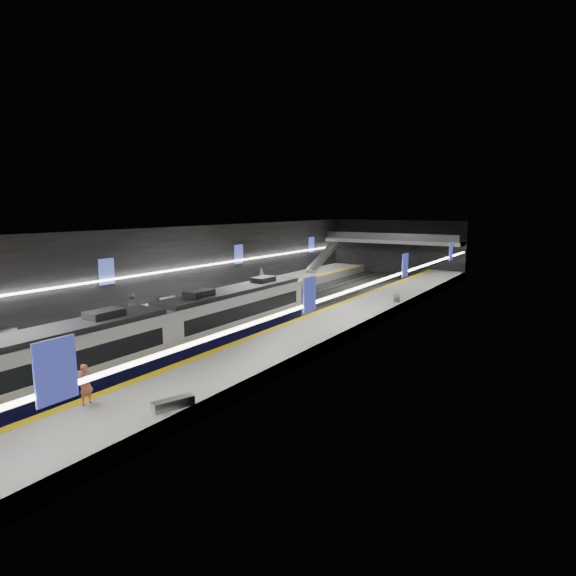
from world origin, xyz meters
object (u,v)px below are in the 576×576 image
Objects in this scene: bench_right_far at (397,298)px; bench_left_far at (167,299)px; bench_right_near at (173,404)px; passenger_left_b at (132,304)px; bench_left_near at (6,333)px; escalator at (323,257)px; train at (158,333)px; passenger_right_a at (86,385)px; passenger_left_a at (261,277)px.

bench_left_far is at bearing -167.86° from bench_right_far.
bench_right_near is 20.58m from passenger_left_b.
bench_left_near is 19.17m from bench_right_near.
bench_right_near is (17.00, -45.43, -1.67)m from escalator.
train is 8.12m from passenger_right_a.
bench_right_far is 24.29m from passenger_left_b.
bench_left_near is 1.04× the size of bench_left_far.
passenger_left_a is (-16.68, 30.10, 0.76)m from bench_right_near.
bench_right_near reaches higher than bench_left_near.
bench_left_far is 6.30m from passenger_left_b.
passenger_left_a reaches higher than bench_right_near.
passenger_left_a is (2.32, 27.53, 0.79)m from bench_left_near.
bench_left_far is at bearing 68.58° from bench_left_near.
train is 11.62m from passenger_left_b.
passenger_left_a is (-16.33, 0.49, 0.76)m from bench_right_far.
passenger_right_a is (-3.30, -31.37, 0.71)m from bench_right_far.
bench_right_near is at bearing -38.79° from train.
bench_left_near is (-2.00, -42.87, -1.70)m from escalator.
escalator is 4.24× the size of passenger_right_a.
bench_right_near is 29.61m from bench_right_far.
train is at bearing -75.90° from escalator.
train is 15.67× the size of bench_right_far.
bench_right_far is at bearing 33.98° from bench_left_near.
train is 17.98× the size of bench_left_near.
passenger_right_a is 1.05× the size of passenger_left_b.
passenger_left_a is at bearing 22.23° from passenger_right_a.
bench_left_near is at bearing -168.54° from bench_right_near.
bench_left_near is 32.85m from bench_right_far.
escalator is at bearing 129.66° from bench_right_near.
bench_right_far is 1.02× the size of passenger_right_a.
bench_right_far reaches higher than bench_left_near.
bench_right_far is 0.97× the size of passenger_left_a.
bench_left_near is 0.88× the size of passenger_right_a.
passenger_right_a is 18.92m from passenger_left_b.
passenger_left_a reaches higher than bench_right_far.
escalator is 4.46× the size of passenger_left_b.
passenger_left_b is at bearing 55.46° from bench_left_near.
escalator is 48.54m from bench_right_near.
passenger_left_a is at bearing -88.80° from escalator.
passenger_right_a is (15.35, -4.33, 0.74)m from bench_left_near.
passenger_left_a is (2.32, 12.43, 0.79)m from bench_left_far.
escalator is 4.79× the size of bench_left_near.
bench_right_near is at bearing -64.19° from passenger_right_a.
passenger_left_b is at bearing -51.18° from bench_left_far.
bench_left_near is 0.84× the size of passenger_left_a.
train is 9.03m from bench_right_near.
train is 15.15× the size of passenger_left_a.
bench_left_near is 15.96m from passenger_right_a.
passenger_right_a is (15.35, -19.44, 0.75)m from bench_left_far.
passenger_left_b is (-16.85, 11.79, 0.66)m from bench_right_near.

